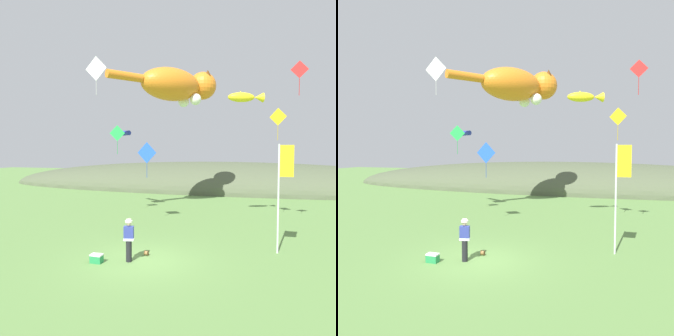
% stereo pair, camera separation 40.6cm
% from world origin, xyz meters
% --- Properties ---
extents(ground_plane, '(120.00, 120.00, 0.00)m').
position_xyz_m(ground_plane, '(0.00, 0.00, 0.00)').
color(ground_plane, '#5B8442').
extents(distant_hill_ridge, '(57.40, 14.30, 6.41)m').
position_xyz_m(distant_hill_ridge, '(2.10, 26.70, 0.00)').
color(distant_hill_ridge, '#4C563D').
rests_on(distant_hill_ridge, ground).
extents(festival_attendant, '(0.47, 0.35, 1.77)m').
position_xyz_m(festival_attendant, '(-0.47, -0.16, 0.95)').
color(festival_attendant, black).
rests_on(festival_attendant, ground).
extents(kite_spool, '(0.15, 0.23, 0.23)m').
position_xyz_m(kite_spool, '(-0.04, 0.76, 0.11)').
color(kite_spool, olive).
rests_on(kite_spool, ground).
extents(picnic_cooler, '(0.50, 0.34, 0.36)m').
position_xyz_m(picnic_cooler, '(-1.69, -0.67, 0.18)').
color(picnic_cooler, '#268C4C').
rests_on(picnic_cooler, ground).
extents(festival_banner_pole, '(0.66, 0.08, 4.89)m').
position_xyz_m(festival_banner_pole, '(5.62, 2.72, 3.20)').
color(festival_banner_pole, silver).
rests_on(festival_banner_pole, ground).
extents(kite_giant_cat, '(6.53, 7.90, 2.89)m').
position_xyz_m(kite_giant_cat, '(-1.52, 12.03, 9.54)').
color(kite_giant_cat, orange).
extents(kite_fish_windsock, '(2.30, 1.43, 0.69)m').
position_xyz_m(kite_fish_windsock, '(3.68, 8.32, 7.86)').
color(kite_fish_windsock, yellow).
extents(kite_tube_streamer, '(1.86, 1.37, 0.44)m').
position_xyz_m(kite_tube_streamer, '(-5.72, 10.83, 5.90)').
color(kite_tube_streamer, '#2633A5').
extents(kite_diamond_green, '(1.08, 0.16, 1.99)m').
position_xyz_m(kite_diamond_green, '(-4.84, 8.17, 5.75)').
color(kite_diamond_green, green).
extents(kite_diamond_red, '(0.92, 0.08, 1.82)m').
position_xyz_m(kite_diamond_red, '(6.57, 6.15, 8.82)').
color(kite_diamond_red, red).
extents(kite_diamond_blue, '(1.30, 0.22, 2.22)m').
position_xyz_m(kite_diamond_blue, '(-2.12, 6.60, 4.43)').
color(kite_diamond_blue, blue).
extents(kite_diamond_gold, '(0.98, 0.44, 1.97)m').
position_xyz_m(kite_diamond_gold, '(5.64, 8.60, 6.62)').
color(kite_diamond_gold, yellow).
extents(kite_diamond_white, '(1.53, 0.13, 2.44)m').
position_xyz_m(kite_diamond_white, '(-5.49, 6.47, 9.78)').
color(kite_diamond_white, white).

